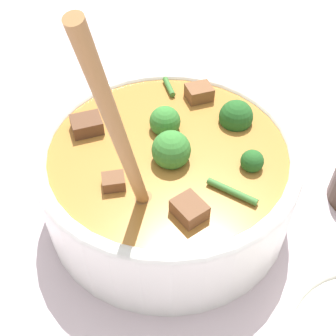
# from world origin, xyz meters

# --- Properties ---
(ground_plane) EXTENTS (4.00, 4.00, 0.00)m
(ground_plane) POSITION_xyz_m (0.00, 0.00, 0.00)
(ground_plane) COLOR silver
(stew_bowl) EXTENTS (0.30, 0.30, 0.32)m
(stew_bowl) POSITION_xyz_m (-0.00, 0.00, 0.06)
(stew_bowl) COLOR white
(stew_bowl) RESTS_ON ground_plane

